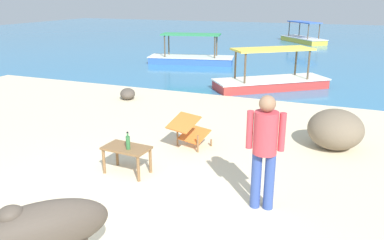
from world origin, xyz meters
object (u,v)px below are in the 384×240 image
cow (35,231)px  boat_yellow (303,38)px  bottle (128,142)px  person_standing (265,144)px  low_bench_table (127,151)px  boat_blue (191,57)px  boat_red (271,80)px  deck_chair_near (189,130)px

cow → boat_yellow: bearing=-139.4°
bottle → person_standing: (2.23, -0.20, 0.36)m
low_bench_table → boat_yellow: 20.70m
person_standing → boat_blue: bearing=-161.5°
low_bench_table → boat_red: boat_red is taller
bottle → boat_yellow: bearing=88.9°
boat_blue → boat_red: same height
boat_blue → boat_red: size_ratio=1.06×
boat_blue → cow: bearing=93.6°
low_bench_table → boat_yellow: bearing=92.8°
deck_chair_near → boat_red: (0.48, 5.75, -0.13)m
cow → boat_blue: (-3.70, 13.27, -0.39)m
boat_yellow → cow: bearing=140.7°
cow → boat_blue: bearing=-124.0°
cow → person_standing: 2.95m
boat_blue → boat_yellow: bearing=-121.8°
bottle → boat_yellow: (0.40, 20.76, -0.33)m
boat_yellow → boat_blue: (-3.62, -10.04, 0.00)m
boat_blue → boat_red: 5.44m
low_bench_table → boat_red: (1.02, 7.15, -0.14)m
boat_yellow → boat_blue: bearing=120.7°
cow → boat_yellow: 23.31m
person_standing → boat_blue: (-5.46, 10.91, -0.70)m
low_bench_table → deck_chair_near: bearing=72.9°
cow → boat_yellow: (-0.08, 23.31, -0.39)m
bottle → person_standing: bearing=-5.0°
cow → boat_red: (0.46, 9.77, -0.39)m
cow → low_bench_table: (-0.56, 2.62, -0.25)m
boat_red → person_standing: bearing=62.1°
bottle → deck_chair_near: bottle is taller
cow → boat_red: size_ratio=0.42×
cow → deck_chair_near: cow is taller
low_bench_table → person_standing: person_standing is taller
cow → bottle: size_ratio=5.16×
cow → deck_chair_near: 4.03m
bottle → boat_blue: boat_blue is taller
boat_blue → low_bench_table: bearing=94.4°
deck_chair_near → bottle: bearing=-178.7°
bottle → deck_chair_near: 1.55m
cow → person_standing: (1.76, 2.35, 0.31)m
person_standing → low_bench_table: bearing=-104.6°
person_standing → boat_red: size_ratio=0.45×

